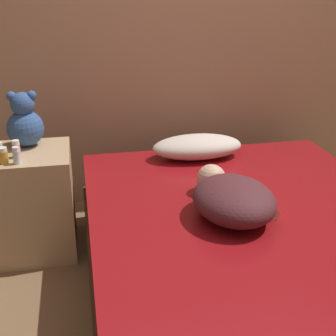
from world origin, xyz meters
TOP-DOWN VIEW (x-y plane):
  - ground_plane at (0.00, 0.00)m, footprint 12.00×12.00m
  - wall_back at (0.00, 1.31)m, footprint 8.00×0.06m
  - bed at (0.00, 0.00)m, footprint 1.61×2.07m
  - nightstand at (-1.08, 0.69)m, footprint 0.43×0.47m
  - pillow at (-0.08, 0.83)m, footprint 0.57×0.29m
  - person_lying at (-0.11, 0.04)m, footprint 0.42×0.62m
  - teddy_bear at (-1.10, 0.80)m, footprint 0.21×0.21m
  - bottle_clear at (-1.13, 0.52)m, footprint 0.04×0.04m
  - bottle_amber at (-1.20, 0.54)m, footprint 0.05×0.05m
  - bottle_pink at (-1.14, 0.61)m, footprint 0.04×0.04m

SIDE VIEW (x-z plane):
  - ground_plane at x=0.00m, z-range 0.00..0.00m
  - bed at x=0.00m, z-range 0.00..0.46m
  - nightstand at x=-1.08m, z-range 0.00..0.62m
  - pillow at x=-0.08m, z-range 0.46..0.60m
  - person_lying at x=-0.11m, z-range 0.46..0.64m
  - bottle_amber at x=-1.20m, z-range 0.62..0.70m
  - bottle_clear at x=-1.13m, z-range 0.62..0.71m
  - bottle_pink at x=-1.14m, z-range 0.62..0.71m
  - teddy_bear at x=-1.10m, z-range 0.60..0.92m
  - wall_back at x=0.00m, z-range 0.00..2.60m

